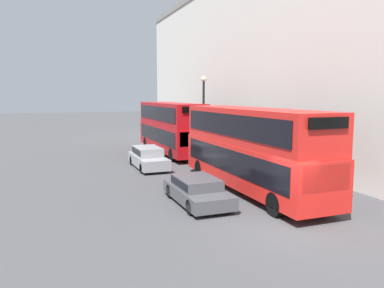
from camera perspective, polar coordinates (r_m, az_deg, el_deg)
ground_plane at (r=14.58m, az=13.47°, el=-12.22°), size 200.00×200.00×0.00m
bus_leading at (r=19.14m, az=8.92°, el=-0.24°), size 2.59×11.24×4.21m
bus_second_in_queue at (r=31.37m, az=-3.29°, el=2.82°), size 2.59×11.06×4.22m
car_dark_sedan at (r=16.92m, az=0.77°, el=-6.96°), size 1.89×4.31×1.19m
car_hatchback at (r=25.22m, az=-6.72°, el=-1.98°), size 1.76×4.74×1.41m
street_lamp at (r=30.21m, az=1.78°, el=5.71°), size 0.44×0.44×6.37m
pedestrian at (r=34.39m, az=0.10°, el=0.61°), size 0.36×0.36×1.64m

